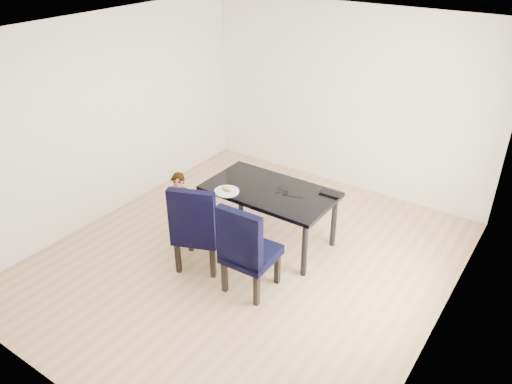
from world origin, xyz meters
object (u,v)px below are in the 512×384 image
Objects in this scene: dining_table at (269,215)px; child at (180,209)px; laptop at (333,192)px; chair_right at (251,246)px; chair_left at (200,224)px; plate at (227,191)px.

dining_table is 1.12m from child.
dining_table is 5.34× the size of laptop.
dining_table is at bearing 109.06° from chair_right.
dining_table is 0.86m from laptop.
laptop is at bearing 72.84° from chair_right.
dining_table is at bearing 26.61° from laptop.
chair_left reaches higher than laptop.
chair_right is at bearing -68.99° from dining_table.
plate is (0.51, 0.30, 0.27)m from child.
laptop is (1.08, 0.70, 0.00)m from plate.
chair_left is (-0.40, -0.87, 0.18)m from dining_table.
child is at bearing 167.15° from chair_right.
child is at bearing 31.57° from laptop.
chair_left is 3.72× the size of laptop.
chair_right reaches higher than child.
child is at bearing -144.41° from dining_table.
child is 3.19× the size of plate.
laptop is at bearing 27.24° from dining_table.
child is 3.24× the size of laptop.
plate is (-0.74, 0.54, 0.21)m from chair_right.
laptop reaches higher than dining_table.
plate is at bearing 32.34° from laptop.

